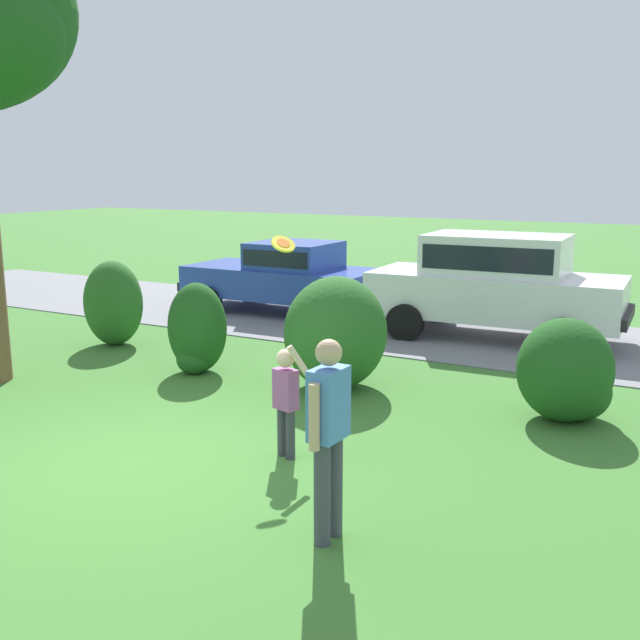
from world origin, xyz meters
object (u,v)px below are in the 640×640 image
Objects in this scene: child_thrower at (286,394)px; frisbee at (283,244)px; parked_suv at (495,281)px; parked_sedan at (286,274)px; adult_onlooker at (329,429)px.

frisbee is (-0.41, 0.64, 1.53)m from child_thrower.
frisbee is (-0.74, -6.18, 1.17)m from parked_suv.
parked_suv is 16.43× the size of frisbee.
parked_sedan is at bearing 121.49° from child_thrower.
frisbee is 2.92m from adult_onlooker.
frisbee is at bearing -58.65° from parked_sedan.
parked_sedan is 2.54× the size of adult_onlooker.
child_thrower is at bearing -57.15° from frisbee.
adult_onlooker is at bearing -83.49° from parked_suv.
adult_onlooker is at bearing -50.41° from frisbee.
parked_suv is 6.84m from child_thrower.
child_thrower is at bearing 132.32° from adult_onlooker.
adult_onlooker reaches higher than child_thrower.
adult_onlooker is (1.68, -2.03, -1.27)m from frisbee.
parked_sedan is 4.65m from parked_suv.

